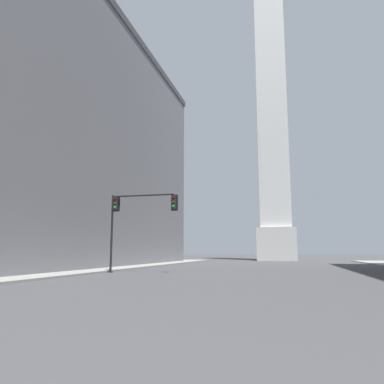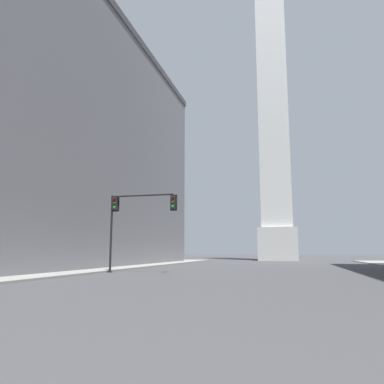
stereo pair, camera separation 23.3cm
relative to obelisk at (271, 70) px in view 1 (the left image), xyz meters
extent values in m
cube|color=gray|center=(-14.99, -45.97, -38.15)|extent=(5.00, 86.19, 0.15)
cube|color=#48484C|center=(-29.94, -39.30, -10.05)|extent=(29.54, 57.33, 0.90)
cube|color=silver|center=(0.00, 0.00, -35.18)|extent=(7.16, 7.16, 6.08)
cube|color=white|center=(0.00, 0.00, 1.40)|extent=(5.73, 5.73, 67.10)
cylinder|color=black|center=(-12.24, -44.33, -35.02)|extent=(0.18, 0.18, 6.41)
cylinder|color=#262626|center=(-12.24, -44.33, -38.18)|extent=(0.40, 0.40, 0.10)
cube|color=black|center=(-11.95, -44.33, -32.52)|extent=(0.35, 0.35, 1.10)
cube|color=black|center=(-11.96, -44.15, -32.52)|extent=(0.58, 0.06, 1.32)
sphere|color=#410907|center=(-11.94, -44.52, -32.18)|extent=(0.22, 0.22, 0.22)
sphere|color=#483506|center=(-11.94, -44.52, -32.52)|extent=(0.22, 0.22, 0.22)
sphere|color=green|center=(-11.94, -44.52, -32.86)|extent=(0.22, 0.22, 0.22)
cylinder|color=black|center=(-9.53, -44.33, -31.92)|extent=(5.41, 0.14, 0.14)
sphere|color=black|center=(-12.24, -44.33, -31.92)|extent=(0.18, 0.18, 0.18)
cube|color=black|center=(-6.83, -44.33, -32.59)|extent=(0.35, 0.35, 1.10)
cube|color=black|center=(-6.84, -44.15, -32.59)|extent=(0.58, 0.06, 1.32)
sphere|color=#410907|center=(-6.82, -44.52, -32.25)|extent=(0.22, 0.22, 0.22)
sphere|color=#483506|center=(-6.82, -44.52, -32.59)|extent=(0.22, 0.22, 0.22)
sphere|color=green|center=(-6.82, -44.52, -32.93)|extent=(0.22, 0.22, 0.22)
camera|label=1|loc=(2.01, -73.05, -36.49)|focal=35.00mm
camera|label=2|loc=(2.23, -72.99, -36.49)|focal=35.00mm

